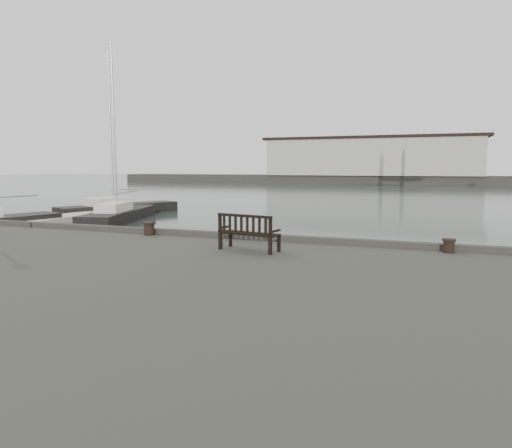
{
  "coord_description": "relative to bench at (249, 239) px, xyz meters",
  "views": [
    {
      "loc": [
        3.37,
        -13.55,
        3.84
      ],
      "look_at": [
        -1.41,
        -0.5,
        2.1
      ],
      "focal_mm": 32.0,
      "sensor_mm": 36.0,
      "label": 1
    }
  ],
  "objects": [
    {
      "name": "bench",
      "position": [
        0.0,
        0.0,
        0.0
      ],
      "size": [
        1.79,
        0.9,
        0.98
      ],
      "rotation": [
        0.0,
        0.0,
        -0.19
      ],
      "color": "black",
      "rests_on": "quay"
    },
    {
      "name": "yacht_b",
      "position": [
        -19.12,
        19.88,
        -1.62
      ],
      "size": [
        6.24,
        10.08,
        13.33
      ],
      "rotation": [
        0.0,
        0.0,
        -0.43
      ],
      "color": "black",
      "rests_on": "ground"
    },
    {
      "name": "yacht_c",
      "position": [
        -15.82,
        15.51,
        -1.63
      ],
      "size": [
        4.68,
        9.72,
        12.75
      ],
      "rotation": [
        0.0,
        0.0,
        0.27
      ],
      "color": "black",
      "rests_on": "ground"
    },
    {
      "name": "pontoon",
      "position": [
        -18.94,
        12.04,
        -1.62
      ],
      "size": [
        2.0,
        24.0,
        0.5
      ],
      "primitive_type": "cube",
      "color": "beige",
      "rests_on": "ground"
    },
    {
      "name": "breakwater",
      "position": [
        -3.5,
        94.04,
        2.42
      ],
      "size": [
        140.0,
        9.5,
        12.2
      ],
      "color": "#383530",
      "rests_on": "ground"
    },
    {
      "name": "bollard_left",
      "position": [
        -4.18,
        1.54,
        -0.09
      ],
      "size": [
        0.47,
        0.47,
        0.45
      ],
      "primitive_type": "cylinder",
      "rotation": [
        0.0,
        0.0,
        -0.11
      ],
      "color": "black",
      "rests_on": "quay"
    },
    {
      "name": "bollard_right",
      "position": [
        5.14,
        1.54,
        -0.13
      ],
      "size": [
        0.45,
        0.45,
        0.37
      ],
      "primitive_type": "cylinder",
      "rotation": [
        0.0,
        0.0,
        -0.3
      ],
      "color": "black",
      "rests_on": "quay"
    },
    {
      "name": "ground",
      "position": [
        1.06,
        2.04,
        -1.87
      ],
      "size": [
        400.0,
        400.0,
        0.0
      ],
      "primitive_type": "plane",
      "color": "black",
      "rests_on": "ground"
    }
  ]
}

